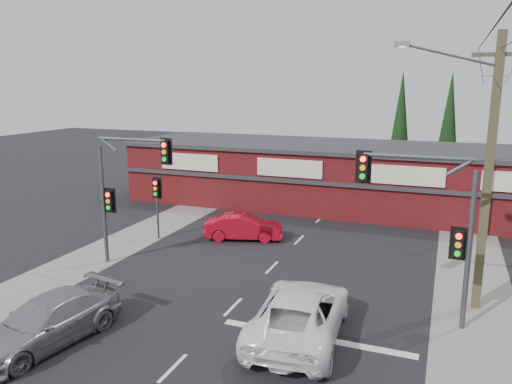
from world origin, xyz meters
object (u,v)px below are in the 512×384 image
(silver_suv, at_px, (47,321))
(red_sedan, at_px, (244,227))
(white_suv, at_px, (300,313))
(utility_pole, at_px, (485,165))
(shop_building, at_px, (321,174))

(silver_suv, height_order, red_sedan, silver_suv)
(white_suv, distance_m, silver_suv, 8.20)
(silver_suv, relative_size, red_sedan, 1.24)
(red_sedan, xyz_separation_m, utility_pole, (11.21, -4.60, 4.71))
(silver_suv, bearing_deg, white_suv, 34.50)
(red_sedan, bearing_deg, silver_suv, 155.33)
(white_suv, bearing_deg, shop_building, -82.26)
(white_suv, height_order, utility_pole, utility_pole)
(utility_pole, bearing_deg, silver_suv, -148.57)
(red_sedan, xyz_separation_m, shop_building, (1.86, 9.40, 1.45))
(shop_building, bearing_deg, utility_pole, -56.24)
(utility_pole, bearing_deg, white_suv, -140.37)
(shop_building, height_order, utility_pole, utility_pole)
(white_suv, distance_m, red_sedan, 10.78)
(silver_suv, relative_size, utility_pole, 0.52)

